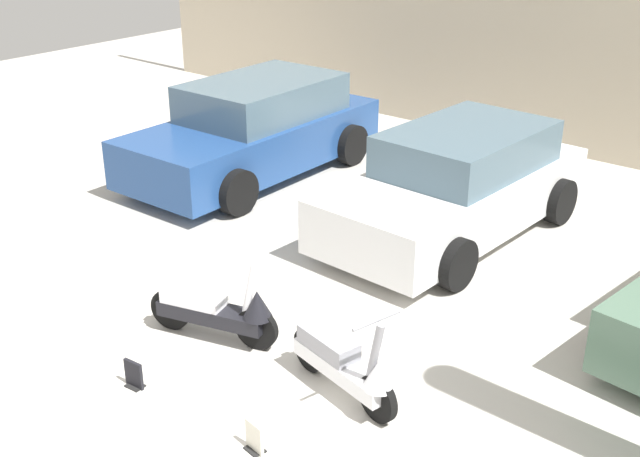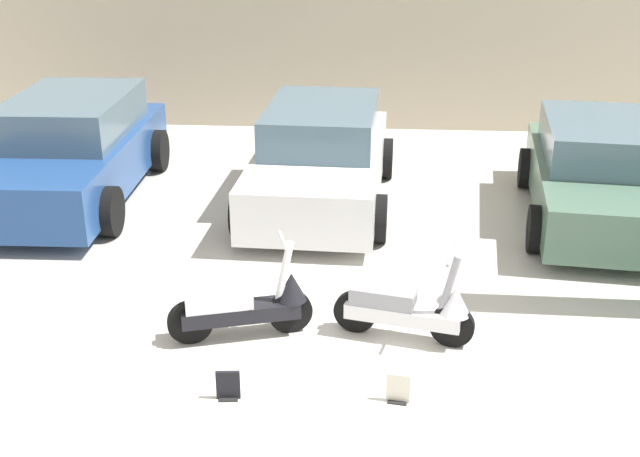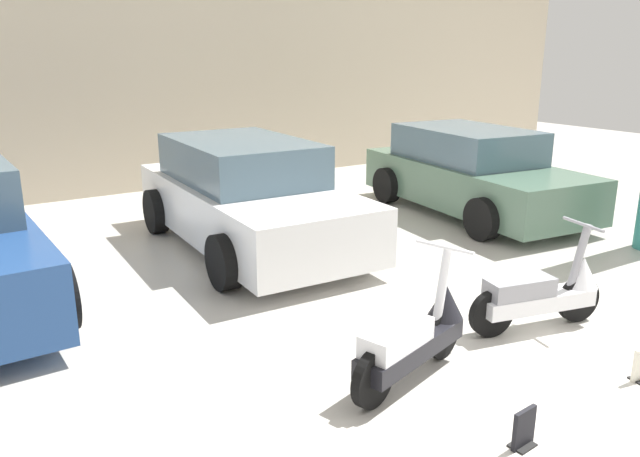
% 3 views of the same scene
% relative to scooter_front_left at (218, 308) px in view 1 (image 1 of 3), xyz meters
% --- Properties ---
extents(ground_plane, '(28.00, 28.00, 0.00)m').
position_rel_scooter_front_left_xyz_m(ground_plane, '(0.91, -0.86, -0.34)').
color(ground_plane, beige).
extents(wall_back, '(19.60, 0.12, 4.19)m').
position_rel_scooter_front_left_xyz_m(wall_back, '(0.91, 7.51, 1.75)').
color(wall_back, beige).
rests_on(wall_back, ground_plane).
extents(scooter_front_left, '(1.34, 0.65, 0.96)m').
position_rel_scooter_front_left_xyz_m(scooter_front_left, '(0.00, 0.00, 0.00)').
color(scooter_front_left, black).
rests_on(scooter_front_left, ground_plane).
extents(scooter_front_right, '(1.33, 0.58, 0.94)m').
position_rel_scooter_front_left_xyz_m(scooter_front_right, '(1.53, 0.05, -0.01)').
color(scooter_front_right, black).
rests_on(scooter_front_right, ground_plane).
extents(car_rear_left, '(2.05, 4.13, 1.39)m').
position_rel_scooter_front_left_xyz_m(car_rear_left, '(-2.98, 3.64, 0.32)').
color(car_rear_left, navy).
rests_on(car_rear_left, ground_plane).
extents(car_rear_center, '(2.01, 3.95, 1.32)m').
position_rel_scooter_front_left_xyz_m(car_rear_center, '(0.44, 3.67, 0.29)').
color(car_rear_center, white).
rests_on(car_rear_center, ground_plane).
extents(placard_near_left_scooter, '(0.20, 0.13, 0.26)m').
position_rel_scooter_front_left_xyz_m(placard_near_left_scooter, '(-0.00, -1.03, -0.23)').
color(placard_near_left_scooter, black).
rests_on(placard_near_left_scooter, ground_plane).
extents(placard_near_right_scooter, '(0.20, 0.14, 0.26)m').
position_rel_scooter_front_left_xyz_m(placard_near_right_scooter, '(1.41, -0.97, -0.23)').
color(placard_near_right_scooter, black).
rests_on(placard_near_right_scooter, ground_plane).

